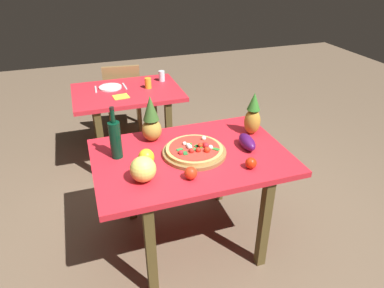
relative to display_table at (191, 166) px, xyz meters
The scene contains 20 objects.
ground_plane 0.67m from the display_table, ahead, with size 10.00×10.00×0.00m, color brown.
display_table is the anchor object (origin of this frame).
background_table 1.35m from the display_table, 99.00° to the left, with size 1.03×0.74×0.76m.
dining_chair 1.95m from the display_table, 95.32° to the left, with size 0.45×0.45×0.85m.
pizza_board 0.11m from the display_table, ahead, with size 0.43×0.43×0.03m, color olive.
pizza 0.13m from the display_table, ahead, with size 0.38×0.38×0.06m.
wine_bottle 0.54m from the display_table, 164.52° to the left, with size 0.08×0.08×0.36m.
pineapple_left 0.42m from the display_table, 124.92° to the left, with size 0.14×0.14×0.34m.
pineapple_right 0.59m from the display_table, 15.79° to the left, with size 0.12×0.12×0.32m.
melon 0.44m from the display_table, 152.39° to the right, with size 0.16×0.16×0.16m, color #EDDF63.
bell_pepper 0.34m from the display_table, behind, with size 0.10×0.10×0.11m, color yellow.
eggplant 0.42m from the display_table, ahead, with size 0.20×0.09×0.09m, color #491252.
tomato_near_board 0.43m from the display_table, 41.96° to the right, with size 0.07×0.07×0.07m, color red.
tomato_by_bottle 0.31m from the display_table, 108.68° to the right, with size 0.08×0.08×0.08m, color red.
drinking_glass_juice 1.33m from the display_table, 89.85° to the left, with size 0.06×0.06×0.10m, color #F3A329.
drinking_glass_water 1.51m from the display_table, 83.14° to the left, with size 0.06×0.06×0.11m, color silver.
dinner_plate 1.49m from the display_table, 103.75° to the left, with size 0.22×0.22×0.02m, color white.
fork_utensil 1.53m from the display_table, 108.85° to the left, with size 0.02×0.18×0.01m, color silver.
knife_utensil 1.47m from the display_table, 98.42° to the left, with size 0.02×0.18×0.01m, color silver.
napkin_folded 1.22m from the display_table, 103.84° to the left, with size 0.14×0.12×0.01m, color yellow.
Camera 1 is at (-0.63, -1.89, 1.97)m, focal length 32.56 mm.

